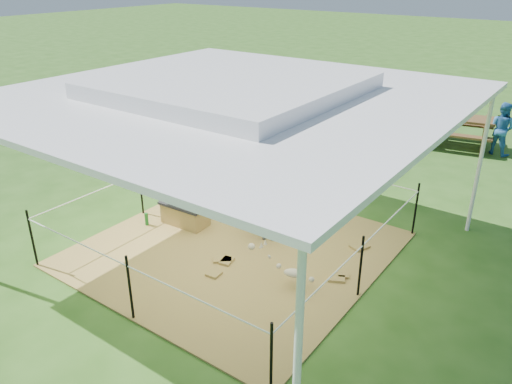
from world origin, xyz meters
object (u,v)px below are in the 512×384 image
Objects in this scene: straw_bale at (185,215)px; picnic_table_near at (454,131)px; foal at (295,272)px; distant_person at (501,129)px; green_bottle at (147,219)px; pony at (257,211)px; woman at (187,181)px.

picnic_table_near reaches higher than straw_bale.
distant_person is (1.12, 7.99, 0.39)m from foal.
straw_bale is 3.60× the size of green_bottle.
picnic_table_near is at bearing 70.42° from straw_bale.
green_bottle is 2.08m from pony.
woman is at bearing 77.98° from distant_person.
straw_bale is 0.78× the size of pony.
picnic_table_near is at bearing 158.12° from woman.
straw_bale is 0.63× the size of distant_person.
distant_person is at bearing 63.13° from straw_bale.
foal is (1.37, -0.96, -0.21)m from pony.
straw_bale is at bearing 39.29° from green_bottle.
foal is 0.47× the size of picnic_table_near.
picnic_table_near is (1.37, 7.05, -0.09)m from pony.
straw_bale is at bearing -92.97° from woman.
distant_person is (1.12, -0.02, 0.27)m from picnic_table_near.
picnic_table_near is (2.67, 7.50, 0.18)m from straw_bale.
straw_bale is 0.44× the size of picnic_table_near.
green_bottle is at bearing 139.50° from pony.
green_bottle is 0.22× the size of pony.
picnic_table_near is (2.57, 7.50, -0.51)m from woman.
foal is (3.22, -0.06, 0.13)m from green_bottle.
green_bottle is 0.17× the size of distant_person.
woman is 1.13× the size of foal.
woman reaches higher than green_bottle.
foal is 0.66× the size of distant_person.
woman is at bearing 0.00° from straw_bale.
picnic_table_near is at bearing 13.28° from distant_person.
straw_bale is 0.70m from woman.
woman is 4.32× the size of green_bottle.
foal is at bearing -10.87° from straw_bale.
pony reaches higher than straw_bale.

